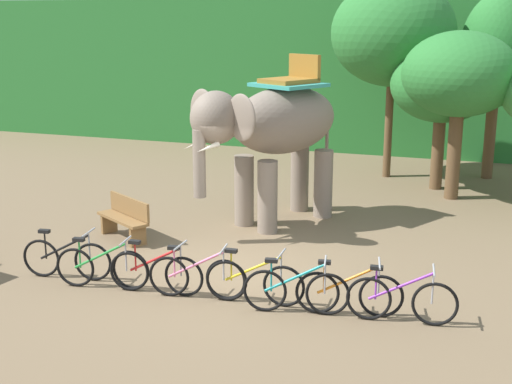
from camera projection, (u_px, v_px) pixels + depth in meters
ground_plane at (239, 272)px, 12.71m from camera, size 80.00×80.00×0.00m
foliage_hedge at (376, 71)px, 25.62m from camera, size 36.00×6.00×5.19m
tree_right at (393, 33)px, 19.26m from camera, size 3.49×3.49×5.64m
tree_left at (442, 85)px, 18.17m from camera, size 2.73×2.73×3.88m
tree_far_left at (460, 75)px, 17.08m from camera, size 2.89×2.89×4.28m
tree_center_left at (497, 52)px, 19.20m from camera, size 2.07×2.07×5.28m
elephant at (274, 128)px, 15.19m from camera, size 3.15×4.10×3.78m
bike_black at (67, 258)px, 12.33m from camera, size 1.70×0.52×0.92m
bike_green at (102, 268)px, 11.88m from camera, size 1.70×0.52×0.92m
bike_red at (157, 271)px, 11.70m from camera, size 1.71×0.52×0.92m
bike_pink at (197, 277)px, 11.46m from camera, size 1.70×0.52×0.92m
bike_yellow at (254, 281)px, 11.28m from camera, size 1.71×0.52×0.92m
bike_teal at (296, 291)px, 10.88m from camera, size 1.69×0.53×0.92m
bike_orange at (349, 293)px, 10.81m from camera, size 1.69×0.53×0.92m
bike_purple at (401, 300)px, 10.54m from camera, size 1.70×0.52×0.92m
wooden_bench at (125, 217)px, 14.54m from camera, size 1.50×1.11×0.89m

